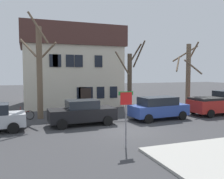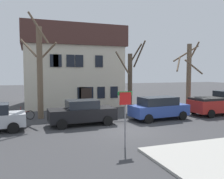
{
  "view_description": "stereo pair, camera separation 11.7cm",
  "coord_description": "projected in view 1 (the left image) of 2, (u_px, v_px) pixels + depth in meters",
  "views": [
    {
      "loc": [
        -6.13,
        -13.6,
        3.69
      ],
      "look_at": [
        -0.31,
        2.3,
        2.46
      ],
      "focal_mm": 38.15,
      "sensor_mm": 36.0,
      "label": 1
    },
    {
      "loc": [
        -6.02,
        -13.64,
        3.69
      ],
      "look_at": [
        -0.31,
        2.3,
        2.46
      ],
      "focal_mm": 38.15,
      "sensor_mm": 36.0,
      "label": 2
    }
  ],
  "objects": [
    {
      "name": "ground_plane",
      "position": [
        129.0,
        130.0,
        15.1
      ],
      "size": [
        120.0,
        120.0,
        0.0
      ],
      "primitive_type": "plane",
      "color": "#38383A"
    },
    {
      "name": "building_main",
      "position": [
        70.0,
        66.0,
        27.35
      ],
      "size": [
        10.64,
        8.7,
        8.56
      ],
      "color": "beige",
      "rests_on": "ground_plane"
    },
    {
      "name": "tree_bare_near",
      "position": [
        39.0,
        70.0,
        18.7
      ],
      "size": [
        2.82,
        2.81,
        8.2
      ],
      "color": "brown",
      "rests_on": "ground_plane"
    },
    {
      "name": "tree_bare_mid",
      "position": [
        130.0,
        79.0,
        21.45
      ],
      "size": [
        2.34,
        2.32,
        6.48
      ],
      "color": "#4C3D2D",
      "rests_on": "ground_plane"
    },
    {
      "name": "tree_bare_far",
      "position": [
        188.0,
        75.0,
        22.95
      ],
      "size": [
        3.13,
        2.79,
        6.58
      ],
      "color": "brown",
      "rests_on": "ground_plane"
    },
    {
      "name": "car_black_sedan",
      "position": [
        82.0,
        112.0,
        16.67
      ],
      "size": [
        4.68,
        2.19,
        1.75
      ],
      "color": "black",
      "rests_on": "ground_plane"
    },
    {
      "name": "car_blue_wagon",
      "position": [
        158.0,
        108.0,
        18.58
      ],
      "size": [
        4.72,
        2.39,
        1.77
      ],
      "color": "#2D4799",
      "rests_on": "ground_plane"
    },
    {
      "name": "pickup_truck_red",
      "position": [
        219.0,
        103.0,
        20.81
      ],
      "size": [
        5.42,
        2.37,
        2.04
      ],
      "color": "#AD231E",
      "rests_on": "ground_plane"
    },
    {
      "name": "street_sign_pole",
      "position": [
        126.0,
        108.0,
        11.51
      ],
      "size": [
        0.76,
        0.07,
        2.76
      ],
      "color": "slate",
      "rests_on": "ground_plane"
    },
    {
      "name": "bicycle_leaning",
      "position": [
        23.0,
        115.0,
        18.5
      ],
      "size": [
        1.68,
        0.59,
        1.03
      ],
      "color": "black",
      "rests_on": "ground_plane"
    }
  ]
}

